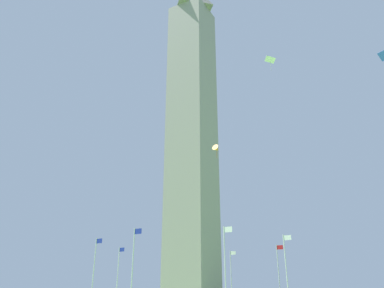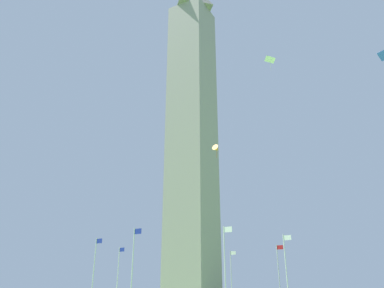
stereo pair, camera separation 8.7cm
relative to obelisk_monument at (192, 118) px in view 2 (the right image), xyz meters
The scene contains 12 objects.
obelisk_monument is the anchor object (origin of this frame).
flagpole_n 28.80m from the obelisk_monument, ahead, with size 1.12×0.14×9.36m.
flagpole_ne 28.79m from the obelisk_monument, 44.85° to the left, with size 1.12×0.14×9.36m.
flagpole_e 28.77m from the obelisk_monument, 89.79° to the left, with size 1.12×0.14×9.36m.
flagpole_se 28.76m from the obelisk_monument, 134.85° to the left, with size 1.12×0.14×9.36m.
flagpole_s 28.75m from the obelisk_monument, behind, with size 1.12×0.14×9.36m.
flagpole_sw 28.76m from the obelisk_monument, 134.85° to the right, with size 1.12×0.14×9.36m.
flagpole_w 28.77m from the obelisk_monument, 89.79° to the right, with size 1.12×0.14×9.36m.
flagpole_nw 28.79m from the obelisk_monument, 44.85° to the right, with size 1.12×0.14×9.36m.
kite_orange_delta 15.00m from the obelisk_monument, 43.09° to the right, with size 1.00×1.15×1.86m.
kite_blue_diamond 35.39m from the obelisk_monument, 29.73° to the right, with size 1.15×1.06×1.59m.
kite_white_diamond 19.35m from the obelisk_monument, 27.86° to the right, with size 1.68×1.70×1.96m.
Camera 2 is at (28.76, -50.49, 1.71)m, focal length 34.98 mm.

